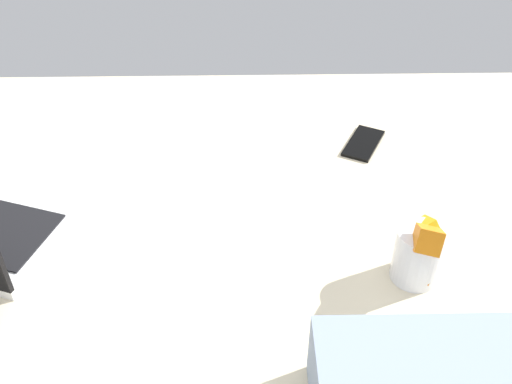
% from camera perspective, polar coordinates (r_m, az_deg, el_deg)
% --- Properties ---
extents(bed_mattress, '(1.80, 1.40, 0.18)m').
position_cam_1_polar(bed_mattress, '(1.29, -5.95, -7.57)').
color(bed_mattress, beige).
rests_on(bed_mattress, ground).
extents(snack_cup, '(0.09, 0.11, 0.15)m').
position_cam_1_polar(snack_cup, '(1.15, 15.12, -5.63)').
color(snack_cup, silver).
rests_on(snack_cup, bed_mattress).
extents(cell_phone, '(0.12, 0.16, 0.01)m').
position_cam_1_polar(cell_phone, '(1.51, 10.11, 4.56)').
color(cell_phone, black).
rests_on(cell_phone, bed_mattress).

